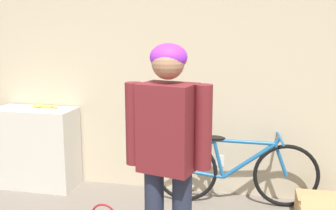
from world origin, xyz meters
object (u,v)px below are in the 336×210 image
Objects in this scene: bicycle at (235,170)px; cardboard_box at (320,210)px; banana at (45,106)px; person at (168,141)px.

cardboard_box is at bearing -19.65° from bicycle.
banana reaches higher than cardboard_box.
person reaches higher than banana.
bicycle is 5.05× the size of banana.
bicycle is 3.42× the size of cardboard_box.
bicycle reaches higher than cardboard_box.
bicycle is 0.83m from cardboard_box.
banana is (-1.63, 1.32, -0.09)m from person.
person is 1.78m from cardboard_box.
banana is (-2.02, 0.07, 0.54)m from bicycle.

